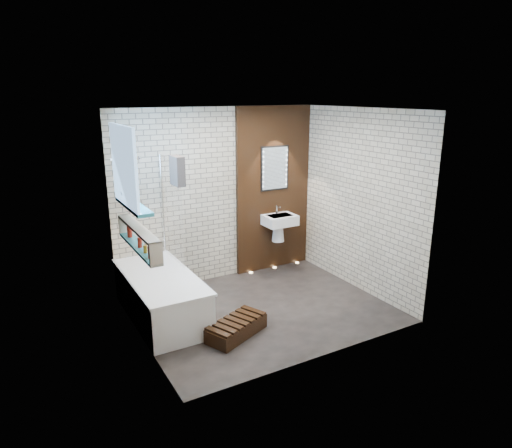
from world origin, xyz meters
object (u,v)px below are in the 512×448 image
walnut_step (236,328)px  bathtub (161,296)px  led_mirror (275,168)px  bath_screen (172,210)px  washbasin (279,224)px

walnut_step → bathtub: bearing=125.2°
bathtub → led_mirror: size_ratio=2.49×
bath_screen → walnut_step: bath_screen is taller
bathtub → bath_screen: bath_screen is taller
bathtub → walnut_step: size_ratio=2.25×
bath_screen → washbasin: bath_screen is taller
led_mirror → walnut_step: bearing=-132.9°
bathtub → walnut_step: 1.10m
led_mirror → walnut_step: (-1.55, -1.67, -1.56)m
led_mirror → walnut_step: led_mirror is taller
bathtub → bath_screen: size_ratio=1.24×
bathtub → walnut_step: (0.62, -0.89, -0.21)m
washbasin → led_mirror: (0.00, 0.16, 0.86)m
washbasin → bath_screen: bearing=-174.2°
bath_screen → walnut_step: 1.80m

